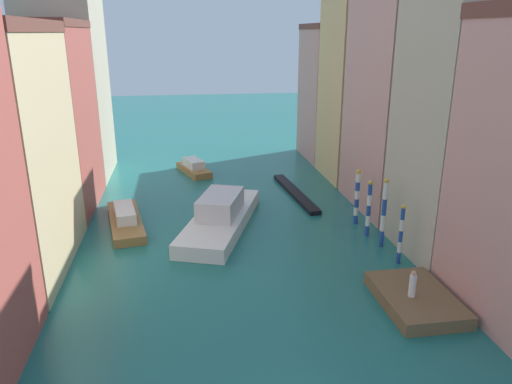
{
  "coord_description": "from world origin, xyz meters",
  "views": [
    {
      "loc": [
        -3.38,
        -12.68,
        13.68
      ],
      "look_at": [
        2.34,
        23.74,
        1.5
      ],
      "focal_mm": 33.97,
      "sensor_mm": 36.0,
      "label": 1
    }
  ],
  "objects_px": {
    "motorboat_0": "(194,168)",
    "motorboat_1": "(125,219)",
    "person_on_dock": "(413,284)",
    "mooring_pole_3": "(357,196)",
    "mooring_pole_2": "(369,208)",
    "mooring_pole_1": "(384,212)",
    "mooring_pole_0": "(401,234)",
    "gondola_black": "(295,193)",
    "waterfront_dock": "(416,299)",
    "vaporetto_white": "(221,216)"
  },
  "relations": [
    {
      "from": "mooring_pole_2",
      "to": "mooring_pole_1",
      "type": "bearing_deg",
      "value": -80.75
    },
    {
      "from": "person_on_dock",
      "to": "mooring_pole_2",
      "type": "bearing_deg",
      "value": 82.33
    },
    {
      "from": "mooring_pole_3",
      "to": "gondola_black",
      "type": "relative_size",
      "value": 0.4
    },
    {
      "from": "mooring_pole_1",
      "to": "mooring_pole_3",
      "type": "relative_size",
      "value": 1.13
    },
    {
      "from": "motorboat_0",
      "to": "motorboat_1",
      "type": "relative_size",
      "value": 0.71
    },
    {
      "from": "mooring_pole_2",
      "to": "vaporetto_white",
      "type": "relative_size",
      "value": 0.32
    },
    {
      "from": "mooring_pole_2",
      "to": "motorboat_1",
      "type": "relative_size",
      "value": 0.49
    },
    {
      "from": "gondola_black",
      "to": "waterfront_dock",
      "type": "bearing_deg",
      "value": -83.73
    },
    {
      "from": "waterfront_dock",
      "to": "person_on_dock",
      "type": "distance_m",
      "value": 1.14
    },
    {
      "from": "mooring_pole_0",
      "to": "mooring_pole_3",
      "type": "bearing_deg",
      "value": 92.81
    },
    {
      "from": "waterfront_dock",
      "to": "mooring_pole_3",
      "type": "distance_m",
      "value": 11.66
    },
    {
      "from": "person_on_dock",
      "to": "mooring_pole_3",
      "type": "height_order",
      "value": "mooring_pole_3"
    },
    {
      "from": "waterfront_dock",
      "to": "vaporetto_white",
      "type": "xyz_separation_m",
      "value": [
        -9.2,
        12.37,
        0.52
      ]
    },
    {
      "from": "waterfront_dock",
      "to": "gondola_black",
      "type": "height_order",
      "value": "waterfront_dock"
    },
    {
      "from": "mooring_pole_2",
      "to": "motorboat_0",
      "type": "relative_size",
      "value": 0.7
    },
    {
      "from": "gondola_black",
      "to": "motorboat_0",
      "type": "distance_m",
      "value": 12.09
    },
    {
      "from": "mooring_pole_3",
      "to": "vaporetto_white",
      "type": "bearing_deg",
      "value": 174.95
    },
    {
      "from": "mooring_pole_3",
      "to": "gondola_black",
      "type": "height_order",
      "value": "mooring_pole_3"
    },
    {
      "from": "mooring_pole_3",
      "to": "motorboat_1",
      "type": "relative_size",
      "value": 0.51
    },
    {
      "from": "gondola_black",
      "to": "vaporetto_white",
      "type": "bearing_deg",
      "value": -138.29
    },
    {
      "from": "mooring_pole_2",
      "to": "vaporetto_white",
      "type": "xyz_separation_m",
      "value": [
        -10.05,
        3.24,
        -1.21
      ]
    },
    {
      "from": "waterfront_dock",
      "to": "mooring_pole_0",
      "type": "bearing_deg",
      "value": 75.75
    },
    {
      "from": "mooring_pole_2",
      "to": "mooring_pole_3",
      "type": "height_order",
      "value": "mooring_pole_3"
    },
    {
      "from": "person_on_dock",
      "to": "mooring_pole_2",
      "type": "relative_size",
      "value": 0.36
    },
    {
      "from": "person_on_dock",
      "to": "mooring_pole_1",
      "type": "relative_size",
      "value": 0.31
    },
    {
      "from": "mooring_pole_3",
      "to": "mooring_pole_1",
      "type": "bearing_deg",
      "value": -86.08
    },
    {
      "from": "mooring_pole_3",
      "to": "motorboat_0",
      "type": "bearing_deg",
      "value": 126.29
    },
    {
      "from": "mooring_pole_0",
      "to": "gondola_black",
      "type": "height_order",
      "value": "mooring_pole_0"
    },
    {
      "from": "mooring_pole_0",
      "to": "mooring_pole_2",
      "type": "height_order",
      "value": "mooring_pole_2"
    },
    {
      "from": "vaporetto_white",
      "to": "motorboat_1",
      "type": "xyz_separation_m",
      "value": [
        -6.99,
        1.31,
        -0.36
      ]
    },
    {
      "from": "gondola_black",
      "to": "motorboat_1",
      "type": "height_order",
      "value": "motorboat_1"
    },
    {
      "from": "motorboat_1",
      "to": "mooring_pole_3",
      "type": "bearing_deg",
      "value": -7.36
    },
    {
      "from": "person_on_dock",
      "to": "motorboat_0",
      "type": "xyz_separation_m",
      "value": [
        -10.26,
        27.47,
        -0.82
      ]
    },
    {
      "from": "mooring_pole_0",
      "to": "motorboat_1",
      "type": "xyz_separation_m",
      "value": [
        -17.38,
        8.97,
        -1.47
      ]
    },
    {
      "from": "waterfront_dock",
      "to": "person_on_dock",
      "type": "bearing_deg",
      "value": -147.1
    },
    {
      "from": "mooring_pole_0",
      "to": "motorboat_1",
      "type": "distance_m",
      "value": 19.61
    },
    {
      "from": "mooring_pole_1",
      "to": "mooring_pole_2",
      "type": "bearing_deg",
      "value": 99.25
    },
    {
      "from": "person_on_dock",
      "to": "mooring_pole_3",
      "type": "relative_size",
      "value": 0.35
    },
    {
      "from": "motorboat_1",
      "to": "vaporetto_white",
      "type": "bearing_deg",
      "value": -10.64
    },
    {
      "from": "mooring_pole_1",
      "to": "motorboat_1",
      "type": "height_order",
      "value": "mooring_pole_1"
    },
    {
      "from": "person_on_dock",
      "to": "motorboat_0",
      "type": "distance_m",
      "value": 29.34
    },
    {
      "from": "person_on_dock",
      "to": "motorboat_0",
      "type": "bearing_deg",
      "value": 110.49
    },
    {
      "from": "person_on_dock",
      "to": "mooring_pole_1",
      "type": "distance_m",
      "value": 7.79
    },
    {
      "from": "mooring_pole_0",
      "to": "mooring_pole_1",
      "type": "height_order",
      "value": "mooring_pole_1"
    },
    {
      "from": "person_on_dock",
      "to": "mooring_pole_3",
      "type": "distance_m",
      "value": 11.85
    },
    {
      "from": "gondola_black",
      "to": "motorboat_1",
      "type": "xyz_separation_m",
      "value": [
        -14.13,
        -5.05,
        0.32
      ]
    },
    {
      "from": "mooring_pole_3",
      "to": "gondola_black",
      "type": "distance_m",
      "value": 8.07
    },
    {
      "from": "motorboat_0",
      "to": "motorboat_1",
      "type": "xyz_separation_m",
      "value": [
        -5.51,
        -13.52,
        -0.05
      ]
    },
    {
      "from": "motorboat_0",
      "to": "motorboat_1",
      "type": "height_order",
      "value": "motorboat_0"
    },
    {
      "from": "mooring_pole_0",
      "to": "mooring_pole_2",
      "type": "distance_m",
      "value": 4.42
    }
  ]
}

